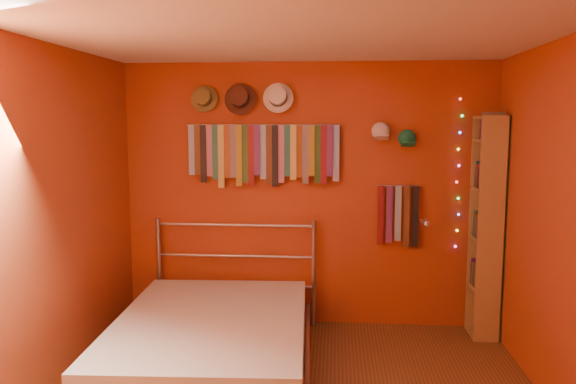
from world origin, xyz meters
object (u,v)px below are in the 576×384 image
(tie_rack, at_px, (263,152))
(bookshelf, at_px, (491,226))
(bed, at_px, (211,342))
(reading_lamp, at_px, (426,223))

(tie_rack, distance_m, bookshelf, 2.18)
(tie_rack, relative_size, bookshelf, 0.72)
(tie_rack, xyz_separation_m, bed, (-0.27, -1.10, -1.43))
(bookshelf, height_order, bed, bookshelf)
(reading_lamp, height_order, bookshelf, bookshelf)
(reading_lamp, bearing_deg, bed, -151.91)
(reading_lamp, relative_size, bookshelf, 0.14)
(tie_rack, xyz_separation_m, bookshelf, (2.07, -0.15, -0.65))
(bookshelf, distance_m, bed, 2.65)
(bed, bearing_deg, tie_rack, 73.43)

